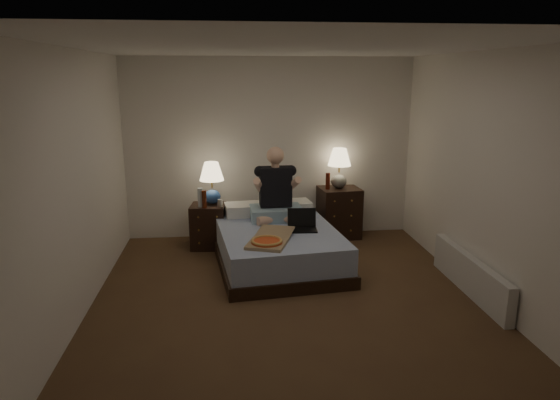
{
  "coord_description": "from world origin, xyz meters",
  "views": [
    {
      "loc": [
        -0.59,
        -4.66,
        2.27
      ],
      "look_at": [
        0.0,
        0.9,
        0.85
      ],
      "focal_mm": 32.0,
      "sensor_mm": 36.0,
      "label": 1
    }
  ],
  "objects": [
    {
      "name": "wall_left",
      "position": [
        -2.0,
        0.0,
        1.25
      ],
      "size": [
        0.0,
        4.5,
        2.5
      ],
      "primitive_type": "cube",
      "rotation": [
        1.57,
        0.0,
        1.57
      ],
      "color": "white",
      "rests_on": "ground"
    },
    {
      "name": "soda_can",
      "position": [
        -0.7,
        1.65,
        0.64
      ],
      "size": [
        0.07,
        0.07,
        0.1
      ],
      "primitive_type": "cylinder",
      "color": "#B6B6B1",
      "rests_on": "nightstand_left"
    },
    {
      "name": "radiator",
      "position": [
        1.93,
        0.02,
        0.2
      ],
      "size": [
        0.1,
        1.6,
        0.4
      ],
      "primitive_type": "cube",
      "color": "silver",
      "rests_on": "floor"
    },
    {
      "name": "wall_front",
      "position": [
        0.0,
        -2.25,
        1.25
      ],
      "size": [
        4.0,
        0.0,
        2.5
      ],
      "primitive_type": "cube",
      "rotation": [
        -1.57,
        0.0,
        0.0
      ],
      "color": "white",
      "rests_on": "ground"
    },
    {
      "name": "wall_right",
      "position": [
        2.0,
        0.0,
        1.25
      ],
      "size": [
        0.0,
        4.5,
        2.5
      ],
      "primitive_type": "cube",
      "rotation": [
        1.57,
        0.0,
        -1.57
      ],
      "color": "white",
      "rests_on": "ground"
    },
    {
      "name": "laptop",
      "position": [
        0.27,
        0.95,
        0.57
      ],
      "size": [
        0.36,
        0.3,
        0.24
      ],
      "primitive_type": null,
      "rotation": [
        0.0,
        0.0,
        -0.06
      ],
      "color": "black",
      "rests_on": "bed"
    },
    {
      "name": "floor",
      "position": [
        0.0,
        0.0,
        0.0
      ],
      "size": [
        4.0,
        4.5,
        0.0
      ],
      "primitive_type": "cube",
      "color": "brown",
      "rests_on": "ground"
    },
    {
      "name": "nightstand_left",
      "position": [
        -0.87,
        1.77,
        0.29
      ],
      "size": [
        0.49,
        0.45,
        0.59
      ],
      "primitive_type": "cube",
      "rotation": [
        0.0,
        0.0,
        -0.11
      ],
      "color": "black",
      "rests_on": "floor"
    },
    {
      "name": "water_bottle",
      "position": [
        -0.96,
        1.69,
        0.71
      ],
      "size": [
        0.07,
        0.07,
        0.25
      ],
      "primitive_type": "cylinder",
      "color": "silver",
      "rests_on": "nightstand_left"
    },
    {
      "name": "pizza_box",
      "position": [
        -0.19,
        0.46,
        0.49
      ],
      "size": [
        0.63,
        0.85,
        0.08
      ],
      "primitive_type": null,
      "rotation": [
        0.0,
        0.0,
        -0.34
      ],
      "color": "#A18661",
      "rests_on": "bed"
    },
    {
      "name": "nightstand_right",
      "position": [
        0.96,
        2.05,
        0.36
      ],
      "size": [
        0.6,
        0.55,
        0.71
      ],
      "primitive_type": "cube",
      "rotation": [
        0.0,
        0.0,
        0.11
      ],
      "color": "black",
      "rests_on": "floor"
    },
    {
      "name": "lamp_right",
      "position": [
        0.95,
        2.05,
        0.99
      ],
      "size": [
        0.41,
        0.41,
        0.56
      ],
      "primitive_type": null,
      "rotation": [
        0.0,
        0.0,
        -0.34
      ],
      "color": "gray",
      "rests_on": "nightstand_right"
    },
    {
      "name": "beer_bottle_right",
      "position": [
        0.78,
        1.99,
        0.83
      ],
      "size": [
        0.06,
        0.06,
        0.23
      ],
      "primitive_type": "cylinder",
      "color": "#56180C",
      "rests_on": "nightstand_right"
    },
    {
      "name": "person",
      "position": [
        0.01,
        1.46,
        0.92
      ],
      "size": [
        0.68,
        0.54,
        0.93
      ],
      "primitive_type": null,
      "rotation": [
        0.0,
        0.0,
        0.03
      ],
      "color": "black",
      "rests_on": "bed"
    },
    {
      "name": "wall_back",
      "position": [
        0.0,
        2.25,
        1.25
      ],
      "size": [
        4.0,
        0.0,
        2.5
      ],
      "primitive_type": "cube",
      "rotation": [
        1.57,
        0.0,
        0.0
      ],
      "color": "white",
      "rests_on": "ground"
    },
    {
      "name": "lamp_left",
      "position": [
        -0.81,
        1.84,
        0.87
      ],
      "size": [
        0.41,
        0.41,
        0.56
      ],
      "primitive_type": null,
      "rotation": [
        0.0,
        0.0,
        -0.35
      ],
      "color": "#2A509A",
      "rests_on": "nightstand_left"
    },
    {
      "name": "bed",
      "position": [
        -0.01,
        1.05,
        0.23
      ],
      "size": [
        1.56,
        1.96,
        0.45
      ],
      "primitive_type": "cube",
      "rotation": [
        0.0,
        0.0,
        0.11
      ],
      "color": "#5A77B5",
      "rests_on": "floor"
    },
    {
      "name": "beer_bottle_left",
      "position": [
        -0.9,
        1.63,
        0.7
      ],
      "size": [
        0.06,
        0.06,
        0.23
      ],
      "primitive_type": "cylinder",
      "color": "#511C0B",
      "rests_on": "nightstand_left"
    },
    {
      "name": "ceiling",
      "position": [
        0.0,
        0.0,
        2.5
      ],
      "size": [
        4.0,
        4.5,
        0.0
      ],
      "primitive_type": "cube",
      "rotation": [
        3.14,
        0.0,
        0.0
      ],
      "color": "white",
      "rests_on": "ground"
    }
  ]
}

